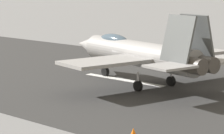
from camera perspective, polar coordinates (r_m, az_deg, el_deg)
ground_plane at (r=42.07m, az=2.26°, el=-1.58°), size 400.00×400.00×0.00m
runway_strip at (r=42.05m, az=2.28°, el=-1.57°), size 240.00×26.00×0.02m
fighter_jet at (r=40.47m, az=2.99°, el=1.49°), size 16.56×14.37×5.64m
marker_cone_near at (r=27.22m, az=2.30°, el=-7.09°), size 0.44×0.44×0.55m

